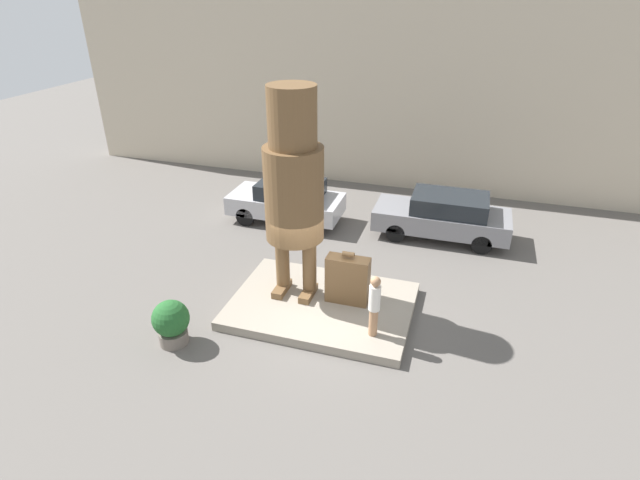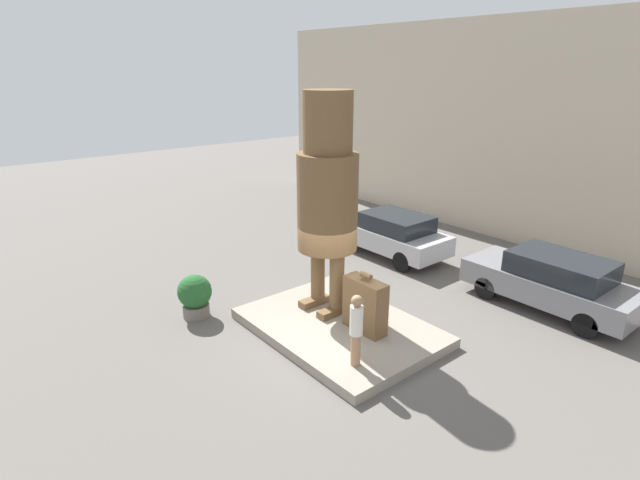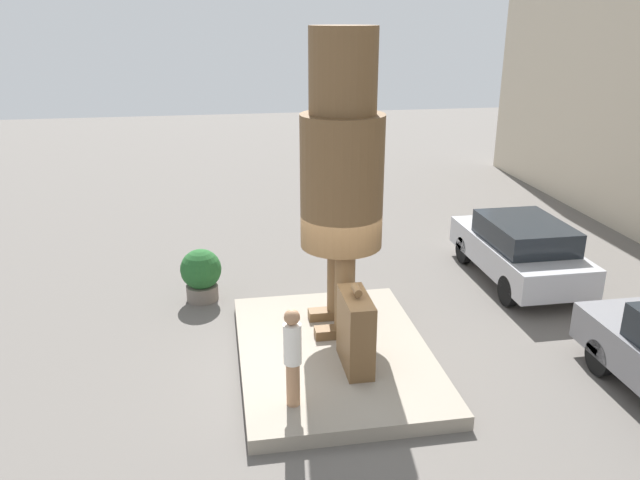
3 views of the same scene
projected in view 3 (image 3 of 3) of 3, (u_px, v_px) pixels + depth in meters
name	position (u px, v px, depth m)	size (l,w,h in m)	color
ground_plane	(334.00, 360.00, 11.28)	(60.00, 60.00, 0.00)	#605B56
pedestal	(334.00, 354.00, 11.24)	(4.71, 3.37, 0.25)	gray
statue_figure	(342.00, 163.00, 10.88)	(1.48, 1.48, 5.48)	brown
giant_suitcase	(356.00, 331.00, 10.43)	(1.12, 0.43, 1.47)	brown
tourist	(293.00, 354.00, 9.30)	(0.27, 0.27, 1.61)	#A87A56
parked_car_silver	(520.00, 249.00, 14.37)	(4.00, 1.80, 1.51)	#B7B7BC
planter_pot	(201.00, 274.00, 13.48)	(0.88, 0.88, 1.16)	#70665B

